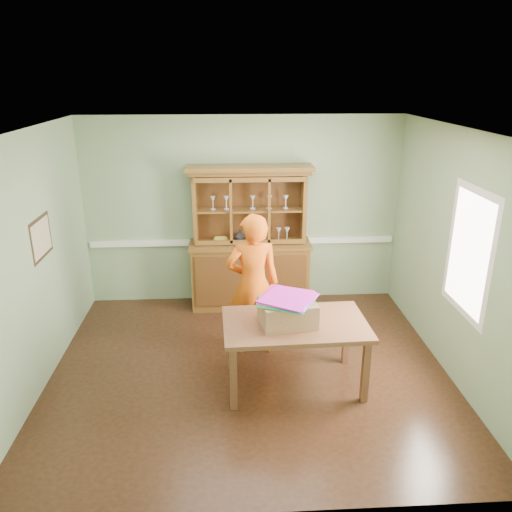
{
  "coord_description": "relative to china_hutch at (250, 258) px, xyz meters",
  "views": [
    {
      "loc": [
        -0.21,
        -4.95,
        3.22
      ],
      "look_at": [
        0.1,
        0.4,
        1.25
      ],
      "focal_mm": 35.0,
      "sensor_mm": 36.0,
      "label": 1
    }
  ],
  "objects": [
    {
      "name": "floor",
      "position": [
        -0.09,
        -1.77,
        -0.72
      ],
      "size": [
        4.5,
        4.5,
        0.0
      ],
      "primitive_type": "plane",
      "color": "#462516",
      "rests_on": "ground"
    },
    {
      "name": "wall_back",
      "position": [
        -0.09,
        0.23,
        0.63
      ],
      "size": [
        4.5,
        0.0,
        4.5
      ],
      "primitive_type": "plane",
      "rotation": [
        1.57,
        0.0,
        0.0
      ],
      "color": "#88A67D",
      "rests_on": "floor"
    },
    {
      "name": "framed_map",
      "position": [
        -2.32,
        -1.47,
        0.83
      ],
      "size": [
        0.03,
        0.6,
        0.46
      ],
      "color": "#342514",
      "rests_on": "wall_left"
    },
    {
      "name": "china_hutch",
      "position": [
        0.0,
        0.0,
        0.0
      ],
      "size": [
        1.74,
        0.57,
        2.04
      ],
      "color": "brown",
      "rests_on": "floor"
    },
    {
      "name": "window_panel",
      "position": [
        2.14,
        -2.07,
        0.78
      ],
      "size": [
        0.03,
        0.96,
        1.36
      ],
      "color": "white",
      "rests_on": "wall_right"
    },
    {
      "name": "ceiling",
      "position": [
        -0.09,
        -1.77,
        1.98
      ],
      "size": [
        4.5,
        4.5,
        0.0
      ],
      "primitive_type": "plane",
      "rotation": [
        3.14,
        0.0,
        0.0
      ],
      "color": "white",
      "rests_on": "wall_back"
    },
    {
      "name": "chair_rail",
      "position": [
        -0.09,
        0.21,
        0.18
      ],
      "size": [
        4.41,
        0.05,
        0.08
      ],
      "primitive_type": "cube",
      "color": "white",
      "rests_on": "wall_back"
    },
    {
      "name": "wall_right",
      "position": [
        2.16,
        -1.77,
        0.63
      ],
      "size": [
        0.0,
        4.0,
        4.0
      ],
      "primitive_type": "plane",
      "rotation": [
        1.57,
        0.0,
        -1.57
      ],
      "color": "#88A67D",
      "rests_on": "floor"
    },
    {
      "name": "dining_table",
      "position": [
        0.38,
        -2.06,
        -0.05
      ],
      "size": [
        1.54,
        0.96,
        0.76
      ],
      "rotation": [
        0.0,
        0.0,
        0.03
      ],
      "color": "brown",
      "rests_on": "floor"
    },
    {
      "name": "cardboard_box",
      "position": [
        0.3,
        -2.08,
        0.17
      ],
      "size": [
        0.61,
        0.52,
        0.26
      ],
      "primitive_type": "cube",
      "rotation": [
        0.0,
        0.0,
        0.14
      ],
      "color": "tan",
      "rests_on": "dining_table"
    },
    {
      "name": "kite_stack",
      "position": [
        0.27,
        -2.09,
        0.32
      ],
      "size": [
        0.66,
        0.66,
        0.05
      ],
      "rotation": [
        0.0,
        0.0,
        1.08
      ],
      "color": "yellow",
      "rests_on": "cardboard_box"
    },
    {
      "name": "wall_left",
      "position": [
        -2.34,
        -1.77,
        0.63
      ],
      "size": [
        0.0,
        4.0,
        4.0
      ],
      "primitive_type": "plane",
      "rotation": [
        1.57,
        0.0,
        1.57
      ],
      "color": "#88A67D",
      "rests_on": "floor"
    },
    {
      "name": "person",
      "position": [
        -0.02,
        -1.31,
        0.15
      ],
      "size": [
        0.66,
        0.45,
        1.74
      ],
      "primitive_type": "imported",
      "rotation": [
        0.0,
        0.0,
        3.2
      ],
      "color": "#ED5D0E",
      "rests_on": "floor"
    },
    {
      "name": "wall_front",
      "position": [
        -0.09,
        -3.77,
        0.63
      ],
      "size": [
        4.5,
        0.0,
        4.5
      ],
      "primitive_type": "plane",
      "rotation": [
        -1.57,
        0.0,
        0.0
      ],
      "color": "#88A67D",
      "rests_on": "floor"
    }
  ]
}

